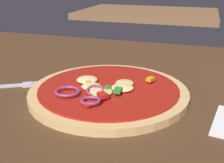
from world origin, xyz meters
The scene contains 4 objects.
dining_table centered at (0.00, 0.00, 0.02)m, with size 1.25×0.84×0.03m.
pizza centered at (-0.05, -0.02, 0.04)m, with size 0.29×0.29×0.03m.
fork centered at (-0.26, -0.05, 0.04)m, with size 0.16×0.10×0.01m.
background_table centered at (-0.23, 1.23, 0.02)m, with size 0.79×0.53×0.03m.
Camera 1 is at (0.10, -0.47, 0.24)m, focal length 45.58 mm.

